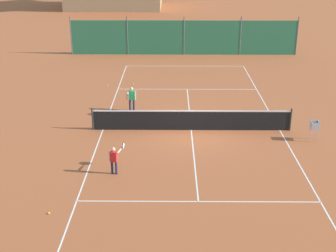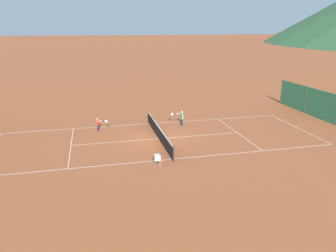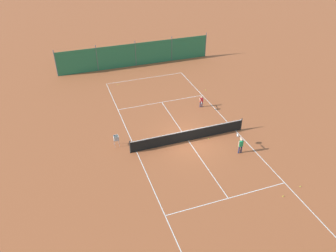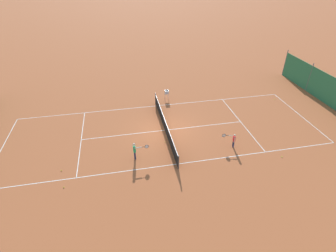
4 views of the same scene
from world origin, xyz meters
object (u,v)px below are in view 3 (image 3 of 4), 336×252
tennis_ball_service_box (208,139)px  tennis_ball_far_corner (300,187)px  tennis_net (188,135)px  player_near_baseline (201,101)px  tennis_ball_alley_right (283,196)px  tennis_ball_near_corner (118,85)px  ball_hopper (116,139)px  player_near_service (241,144)px  tennis_ball_by_net_right (206,90)px

tennis_ball_service_box → tennis_ball_far_corner: bearing=115.7°
tennis_net → tennis_ball_service_box: bearing=168.8°
player_near_baseline → tennis_ball_alley_right: size_ratio=16.44×
tennis_ball_near_corner → tennis_ball_far_corner: bearing=113.2°
player_near_baseline → tennis_net: bearing=55.1°
player_near_baseline → tennis_ball_far_corner: 11.55m
ball_hopper → tennis_ball_far_corner: bearing=140.8°
tennis_ball_service_box → ball_hopper: (6.86, -1.50, 0.62)m
player_near_baseline → tennis_ball_far_corner: size_ratio=16.44×
tennis_ball_alley_right → player_near_service: bearing=-86.5°
player_near_baseline → ball_hopper: player_near_baseline is taller
player_near_baseline → player_near_service: 6.94m
ball_hopper → tennis_ball_by_net_right: bearing=-149.3°
tennis_ball_far_corner → tennis_net: bearing=-55.7°
player_near_service → ball_hopper: bearing=-24.6°
tennis_ball_far_corner → tennis_ball_alley_right: same height
tennis_net → ball_hopper: tennis_net is taller
tennis_ball_alley_right → player_near_baseline: bearing=-88.9°
player_near_baseline → ball_hopper: bearing=20.7°
tennis_ball_service_box → tennis_ball_alley_right: same height
tennis_ball_by_net_right → tennis_ball_near_corner: same height
tennis_net → tennis_ball_by_net_right: tennis_net is taller
tennis_ball_service_box → ball_hopper: bearing=-12.4°
player_near_service → tennis_ball_by_net_right: player_near_service is taller
tennis_net → player_near_baseline: player_near_baseline is taller
player_near_baseline → tennis_ball_service_box: bearing=72.4°
tennis_net → ball_hopper: size_ratio=10.31×
player_near_baseline → tennis_ball_by_net_right: size_ratio=16.44×
tennis_ball_by_net_right → tennis_ball_near_corner: bearing=-27.3°
tennis_ball_near_corner → ball_hopper: 10.35m
player_near_baseline → tennis_ball_by_net_right: 3.44m
tennis_ball_near_corner → ball_hopper: bearing=77.4°
player_near_baseline → tennis_ball_near_corner: size_ratio=16.44×
player_near_baseline → ball_hopper: size_ratio=1.22×
tennis_ball_far_corner → tennis_ball_near_corner: bearing=-66.8°
tennis_net → tennis_ball_far_corner: size_ratio=139.09×
player_near_service → tennis_ball_alley_right: size_ratio=19.14×
tennis_ball_far_corner → ball_hopper: size_ratio=0.07×
player_near_service → tennis_ball_alley_right: 4.86m
tennis_ball_service_box → tennis_ball_by_net_right: (-3.28, -7.52, 0.00)m
tennis_ball_alley_right → tennis_ball_near_corner: (6.31, -18.67, 0.00)m
player_near_service → tennis_ball_by_net_right: size_ratio=19.14×
tennis_ball_by_net_right → tennis_ball_far_corner: bearing=89.9°
tennis_ball_near_corner → player_near_service: bearing=113.5°
player_near_service → tennis_ball_by_net_right: 10.01m
tennis_net → tennis_ball_alley_right: tennis_net is taller
tennis_ball_far_corner → tennis_ball_by_net_right: bearing=-90.1°
tennis_ball_alley_right → ball_hopper: ball_hopper is taller
tennis_net → player_near_service: (-2.96, 2.59, 0.24)m
tennis_net → tennis_ball_near_corner: (3.05, -11.28, -0.47)m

